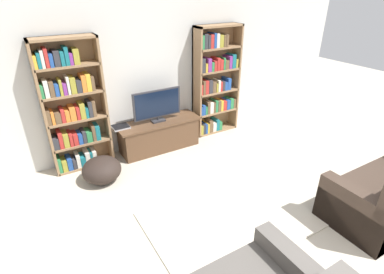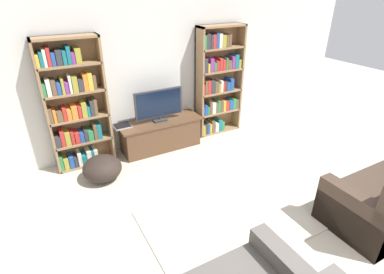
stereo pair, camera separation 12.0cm
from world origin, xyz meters
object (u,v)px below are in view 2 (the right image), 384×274
Objects in this scene: bookshelf_left at (75,107)px; beanbag_ottoman at (102,168)px; bookshelf_right at (217,82)px; laptop at (122,126)px; television at (159,105)px; tv_stand at (161,134)px.

bookshelf_left reaches higher than beanbag_ottoman.
bookshelf_right is 3.53× the size of beanbag_ottoman.
bookshelf_left is 7.41× the size of laptop.
bookshelf_left is 1.37m from television.
television is at bearing 90.00° from tv_stand.
beanbag_ottoman is at bearing -132.86° from laptop.
bookshelf_left is 1.39× the size of tv_stand.
tv_stand is (-1.29, -0.13, -0.75)m from bookshelf_right.
laptop reaches higher than tv_stand.
bookshelf_right is at bearing 5.74° from television.
bookshelf_left reaches higher than television.
television is 0.73m from laptop.
tv_stand is at bearing -90.00° from television.
bookshelf_left is at bearing 174.53° from television.
bookshelf_left is 1.05m from beanbag_ottoman.
beanbag_ottoman is (-1.19, -0.49, -0.08)m from tv_stand.
bookshelf_right is 1.30m from television.
television is at bearing -6.98° from laptop.
tv_stand is 1.70× the size of television.
tv_stand is 0.58m from television.
bookshelf_left is 0.83m from laptop.
beanbag_ottoman is at bearing -165.93° from bookshelf_right.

